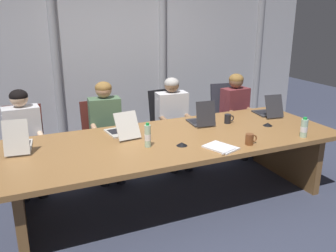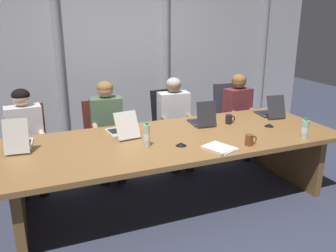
% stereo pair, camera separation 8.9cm
% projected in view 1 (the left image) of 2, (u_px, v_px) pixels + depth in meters
% --- Properties ---
extents(ground_plane, '(13.43, 13.43, 0.00)m').
position_uv_depth(ground_plane, '(172.00, 200.00, 3.96)').
color(ground_plane, '#383D51').
extents(conference_table, '(3.58, 1.31, 0.73)m').
position_uv_depth(conference_table, '(172.00, 151.00, 3.78)').
color(conference_table, olive).
rests_on(conference_table, ground_plane).
extents(curtain_backdrop, '(6.71, 0.17, 2.77)m').
position_uv_depth(curtain_backdrop, '(115.00, 54.00, 5.36)').
color(curtain_backdrop, '#B2B2B7').
rests_on(curtain_backdrop, ground_plane).
extents(laptop_left_end, '(0.27, 0.47, 0.33)m').
position_uv_depth(laptop_left_end, '(19.00, 143.00, 3.40)').
color(laptop_left_end, beige).
rests_on(laptop_left_end, conference_table).
extents(laptop_left_mid, '(0.29, 0.48, 0.28)m').
position_uv_depth(laptop_left_mid, '(122.00, 130.00, 3.82)').
color(laptop_left_mid, beige).
rests_on(laptop_left_mid, conference_table).
extents(laptop_center, '(0.26, 0.38, 0.30)m').
position_uv_depth(laptop_center, '(201.00, 120.00, 4.18)').
color(laptop_center, '#2D2D33').
rests_on(laptop_center, conference_table).
extents(laptop_right_mid, '(0.28, 0.43, 0.29)m').
position_uv_depth(laptop_right_mid, '(268.00, 111.00, 4.55)').
color(laptop_right_mid, '#2D2D33').
rests_on(laptop_right_mid, conference_table).
extents(office_chair_left_end, '(0.60, 0.60, 0.93)m').
position_uv_depth(office_chair_left_end, '(26.00, 156.00, 4.26)').
color(office_chair_left_end, '#511E19').
rests_on(office_chair_left_end, ground_plane).
extents(office_chair_left_mid, '(0.60, 0.60, 0.90)m').
position_uv_depth(office_chair_left_mid, '(103.00, 146.00, 4.62)').
color(office_chair_left_mid, '#511E19').
rests_on(office_chair_left_mid, ground_plane).
extents(office_chair_center, '(0.60, 0.60, 0.96)m').
position_uv_depth(office_chair_center, '(170.00, 134.00, 4.98)').
color(office_chair_center, black).
rests_on(office_chair_center, ground_plane).
extents(office_chair_right_mid, '(0.60, 0.60, 0.97)m').
position_uv_depth(office_chair_right_mid, '(228.00, 126.00, 5.35)').
color(office_chair_right_mid, '#2D2D38').
rests_on(office_chair_right_mid, ground_plane).
extents(person_left_end, '(0.43, 0.56, 1.16)m').
position_uv_depth(person_left_end, '(24.00, 135.00, 4.04)').
color(person_left_end, silver).
rests_on(person_left_end, ground_plane).
extents(person_left_mid, '(0.43, 0.57, 1.18)m').
position_uv_depth(person_left_mid, '(106.00, 124.00, 4.40)').
color(person_left_mid, '#4C6B4C').
rests_on(person_left_mid, ground_plane).
extents(person_center, '(0.44, 0.57, 1.16)m').
position_uv_depth(person_center, '(174.00, 116.00, 4.75)').
color(person_center, silver).
rests_on(person_center, ground_plane).
extents(person_right_mid, '(0.43, 0.57, 1.15)m').
position_uv_depth(person_right_mid, '(238.00, 109.00, 5.14)').
color(person_right_mid, brown).
rests_on(person_right_mid, ground_plane).
extents(water_bottle_primary, '(0.07, 0.07, 0.21)m').
position_uv_depth(water_bottle_primary, '(304.00, 128.00, 3.74)').
color(water_bottle_primary, '#ADD1B2').
rests_on(water_bottle_primary, conference_table).
extents(water_bottle_secondary, '(0.06, 0.06, 0.24)m').
position_uv_depth(water_bottle_secondary, '(148.00, 136.00, 3.46)').
color(water_bottle_secondary, '#ADD1B2').
rests_on(water_bottle_secondary, conference_table).
extents(coffee_mug_near, '(0.13, 0.08, 0.11)m').
position_uv_depth(coffee_mug_near, '(250.00, 139.00, 3.54)').
color(coffee_mug_near, brown).
rests_on(coffee_mug_near, conference_table).
extents(coffee_mug_far, '(0.13, 0.08, 0.11)m').
position_uv_depth(coffee_mug_far, '(228.00, 119.00, 4.22)').
color(coffee_mug_far, black).
rests_on(coffee_mug_far, conference_table).
extents(conference_mic_left_side, '(0.11, 0.11, 0.03)m').
position_uv_depth(conference_mic_left_side, '(182.00, 144.00, 3.52)').
color(conference_mic_left_side, black).
rests_on(conference_mic_left_side, conference_table).
extents(conference_mic_middle, '(0.11, 0.11, 0.03)m').
position_uv_depth(conference_mic_middle, '(268.00, 124.00, 4.14)').
color(conference_mic_middle, black).
rests_on(conference_mic_middle, conference_table).
extents(spiral_notepad, '(0.31, 0.36, 0.03)m').
position_uv_depth(spiral_notepad, '(221.00, 148.00, 3.45)').
color(spiral_notepad, silver).
rests_on(spiral_notepad, conference_table).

